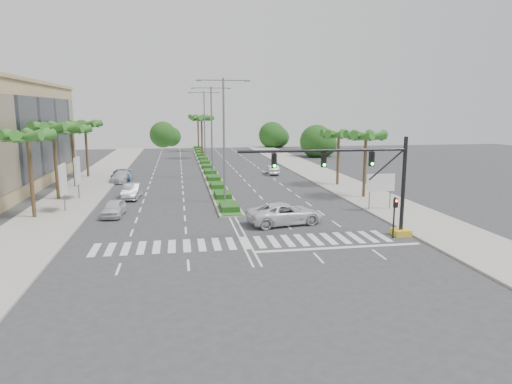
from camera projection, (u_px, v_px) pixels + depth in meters
The scene contains 27 objects.
ground at pixel (245, 243), 31.49m from camera, with size 160.00×160.00×0.00m, color #333335.
footpath_right at pixel (349, 187), 53.39m from camera, with size 6.00×120.00×0.15m, color gray.
footpath_left at pixel (76, 196), 48.36m from camera, with size 6.00×120.00×0.15m, color gray.
median at pixel (206, 165), 75.12m from camera, with size 2.20×75.00×0.20m, color gray.
median_grass at pixel (206, 164), 75.10m from camera, with size 1.80×75.00×0.04m, color #24591E.
signal_gantry at pixel (374, 190), 32.41m from camera, with size 12.60×1.20×7.20m.
pedestrian_signal at pixel (395, 210), 32.22m from camera, with size 0.28×0.36×3.00m.
direction_sign at pixel (380, 184), 41.04m from camera, with size 2.70×0.11×3.40m.
billboard_near at pixel (63, 180), 40.20m from camera, with size 0.18×2.10×4.35m.
billboard_far at pixel (77, 171), 46.02m from camera, with size 0.18×2.10×4.35m.
palm_left_near at pixel (28, 139), 37.26m from camera, with size 4.57×4.68×7.55m.
palm_left_mid at pixel (53, 130), 44.95m from camera, with size 4.57×4.68×7.95m.
palm_left_far at pixel (72, 132), 52.81m from camera, with size 4.57×4.68×7.35m.
palm_left_end at pixel (85, 126), 60.50m from camera, with size 4.57×4.68×7.75m.
palm_right_near at pixel (366, 138), 46.36m from camera, with size 4.57×4.68×7.05m.
palm_right_far at pixel (339, 136), 54.17m from camera, with size 4.57×4.68×6.75m.
palm_median_a at pixel (202, 120), 83.55m from camera, with size 4.57×4.68×8.05m.
palm_median_b at pixel (198, 118), 98.10m from camera, with size 4.57×4.68×8.05m.
streetlight_near at pixel (224, 133), 43.85m from camera, with size 5.10×0.25×12.00m.
streetlight_mid at pixel (212, 127), 59.37m from camera, with size 5.10×0.25×12.00m.
streetlight_far at pixel (204, 123), 74.89m from camera, with size 5.10×0.25×12.00m.
car_parked_a at pixel (114, 208), 39.26m from camera, with size 1.64×4.08×1.39m, color silver.
car_parked_b at pixel (132, 191), 47.11m from camera, with size 1.62×4.65×1.53m, color #A2A3A6.
car_parked_c at pixel (121, 175), 59.19m from camera, with size 2.32×5.04×1.40m, color #325D9A.
car_parked_d at pixel (121, 177), 57.85m from camera, with size 1.94×4.77×1.38m, color silver.
car_crossing at pixel (285, 214), 36.54m from camera, with size 2.82×6.11×1.70m, color silver.
car_right at pixel (272, 170), 64.55m from camera, with size 1.40×4.03×1.33m, color silver.
Camera 1 is at (-4.38, -30.05, 9.08)m, focal length 32.00 mm.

